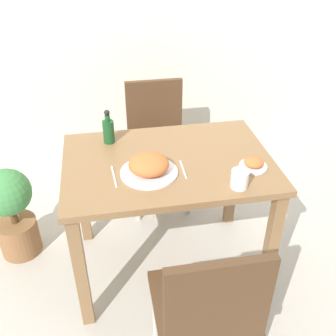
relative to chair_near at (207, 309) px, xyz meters
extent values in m
plane|color=#B7B2A8|center=(-0.03, 0.74, -0.51)|extent=(16.00, 16.00, 0.00)
cube|color=beige|center=(-0.03, 2.01, 0.79)|extent=(8.00, 0.05, 2.60)
cube|color=olive|center=(-0.03, 0.74, 0.25)|extent=(1.09, 0.76, 0.04)
cube|color=olive|center=(-0.53, 0.41, -0.14)|extent=(0.06, 0.06, 0.74)
cube|color=olive|center=(0.47, 0.41, -0.14)|extent=(0.06, 0.06, 0.74)
cube|color=olive|center=(-0.53, 1.07, -0.14)|extent=(0.06, 0.06, 0.74)
cube|color=olive|center=(0.47, 1.07, -0.14)|extent=(0.06, 0.06, 0.74)
cube|color=#4C331E|center=(0.00, 0.08, -0.07)|extent=(0.42, 0.42, 0.04)
cube|color=#4C331E|center=(0.00, -0.11, 0.17)|extent=(0.40, 0.04, 0.44)
cylinder|color=#B7B2A8|center=(0.18, 0.26, -0.30)|extent=(0.03, 0.03, 0.42)
cylinder|color=#B7B2A8|center=(-0.18, 0.26, -0.30)|extent=(0.03, 0.03, 0.42)
cube|color=#4C331E|center=(0.02, 1.37, -0.07)|extent=(0.42, 0.42, 0.04)
cube|color=#4C331E|center=(0.02, 1.56, 0.17)|extent=(0.40, 0.04, 0.44)
cylinder|color=#B7B2A8|center=(-0.16, 1.19, -0.30)|extent=(0.03, 0.03, 0.42)
cylinder|color=#B7B2A8|center=(0.20, 1.19, -0.30)|extent=(0.03, 0.03, 0.42)
cylinder|color=#B7B2A8|center=(-0.16, 1.55, -0.30)|extent=(0.03, 0.03, 0.42)
cylinder|color=#B7B2A8|center=(0.20, 1.55, -0.30)|extent=(0.03, 0.03, 0.42)
cylinder|color=white|center=(-0.15, 0.63, 0.27)|extent=(0.29, 0.29, 0.01)
ellipsoid|color=#CC6633|center=(-0.15, 0.63, 0.32)|extent=(0.20, 0.20, 0.09)
cylinder|color=white|center=(0.38, 0.59, 0.27)|extent=(0.14, 0.14, 0.01)
ellipsoid|color=#CC6633|center=(0.38, 0.59, 0.30)|extent=(0.10, 0.10, 0.04)
cylinder|color=white|center=(0.26, 0.45, 0.31)|extent=(0.08, 0.08, 0.09)
cylinder|color=#194C23|center=(-0.32, 0.99, 0.33)|extent=(0.06, 0.06, 0.13)
cylinder|color=#194C23|center=(-0.32, 0.99, 0.41)|extent=(0.03, 0.03, 0.04)
sphere|color=black|center=(-0.32, 0.99, 0.45)|extent=(0.03, 0.03, 0.03)
cube|color=silver|center=(-0.32, 0.63, 0.27)|extent=(0.02, 0.19, 0.00)
cube|color=silver|center=(0.03, 0.63, 0.27)|extent=(0.01, 0.16, 0.00)
cylinder|color=brown|center=(-0.95, 1.02, -0.39)|extent=(0.25, 0.25, 0.24)
cylinder|color=brown|center=(-0.95, 1.02, -0.22)|extent=(0.05, 0.05, 0.09)
sphere|color=#428947|center=(-0.95, 1.02, -0.03)|extent=(0.29, 0.29, 0.29)
camera|label=1|loc=(-0.34, -0.97, 1.37)|focal=42.00mm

